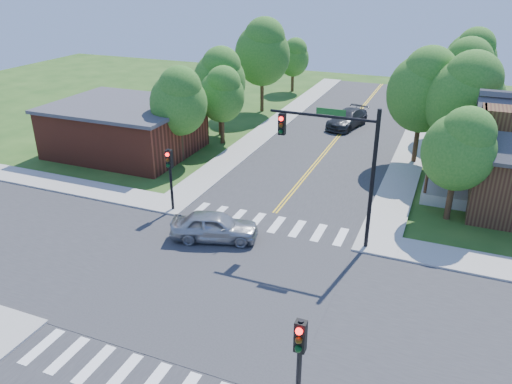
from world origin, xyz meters
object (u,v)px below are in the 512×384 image
at_px(car_silver, 215,227).
at_px(car_dgrey, 347,119).
at_px(signal_mast_ne, 339,154).
at_px(signal_pole_se, 300,352).
at_px(signal_pole_nw, 170,169).

height_order(car_silver, car_dgrey, car_silver).
bearing_deg(car_silver, signal_mast_ne, -87.27).
height_order(signal_mast_ne, car_silver, signal_mast_ne).
bearing_deg(car_dgrey, signal_pole_se, -66.70).
height_order(signal_pole_nw, car_silver, signal_pole_nw).
relative_size(signal_pole_nw, car_silver, 0.79).
relative_size(signal_pole_se, car_dgrey, 0.69).
xyz_separation_m(signal_mast_ne, signal_pole_nw, (-9.51, -0.01, -2.19)).
xyz_separation_m(signal_pole_se, car_dgrey, (-5.57, 31.42, -1.91)).
distance_m(signal_pole_se, car_silver, 11.92).
relative_size(signal_mast_ne, signal_pole_se, 1.89).
height_order(signal_mast_ne, signal_pole_nw, signal_mast_ne).
distance_m(signal_pole_se, car_dgrey, 31.96).
distance_m(signal_mast_ne, car_silver, 7.35).
distance_m(signal_mast_ne, car_dgrey, 20.98).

